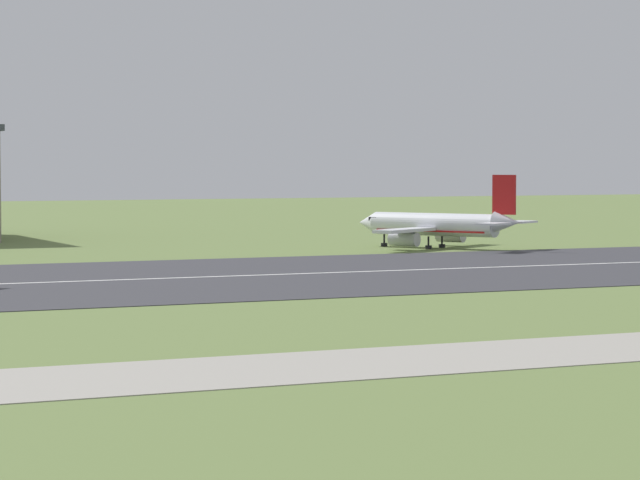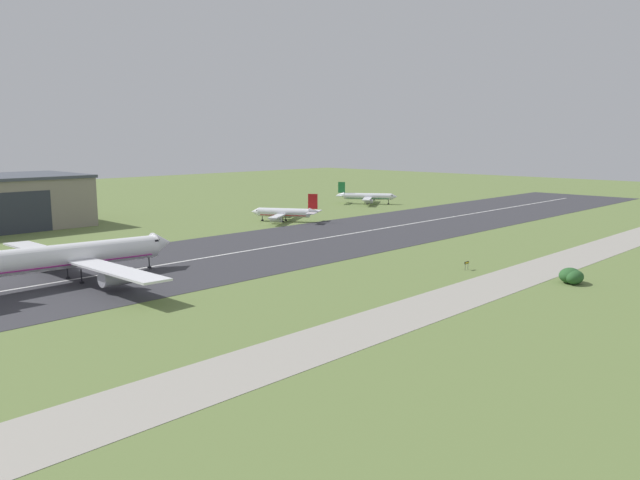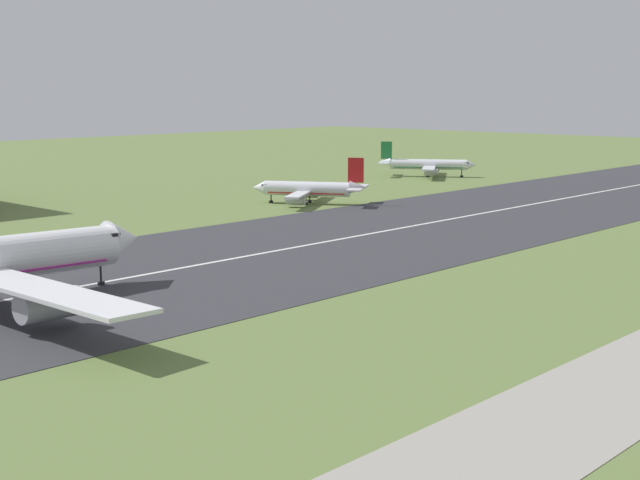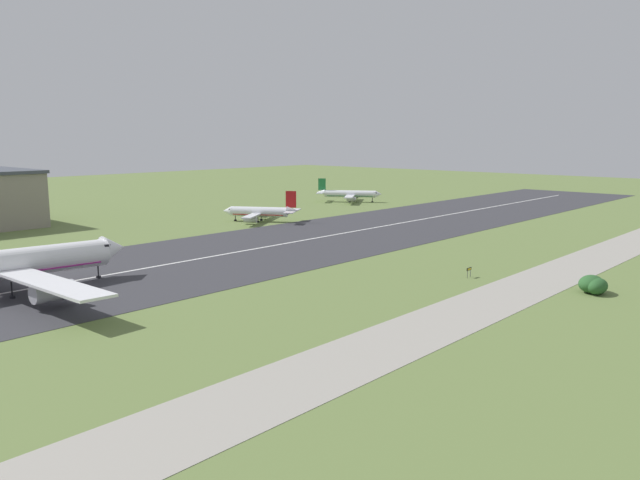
% 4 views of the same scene
% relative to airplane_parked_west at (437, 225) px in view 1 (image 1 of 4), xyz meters
% --- Properties ---
extents(ground_plane, '(661.11, 661.11, 0.00)m').
position_rel_airplane_parked_west_xyz_m(ground_plane, '(-46.10, -80.53, -2.89)').
color(ground_plane, olive).
extents(runway_strip, '(421.11, 49.56, 0.06)m').
position_rel_airplane_parked_west_xyz_m(runway_strip, '(-46.10, -33.00, -2.86)').
color(runway_strip, '#333338').
rests_on(runway_strip, ground_plane).
extents(runway_centreline, '(379.00, 0.70, 0.01)m').
position_rel_airplane_parked_west_xyz_m(runway_centreline, '(-46.10, -33.00, -2.82)').
color(runway_centreline, silver).
rests_on(runway_centreline, runway_strip).
extents(taxiway_road, '(315.84, 11.38, 0.05)m').
position_rel_airplane_parked_west_xyz_m(taxiway_road, '(-46.10, -93.55, -2.86)').
color(taxiway_road, gray).
rests_on(taxiway_road, ground_plane).
extents(airplane_parked_west, '(22.08, 23.14, 9.29)m').
position_rel_airplane_parked_west_xyz_m(airplane_parked_west, '(0.00, 0.00, 0.00)').
color(airplane_parked_west, silver).
rests_on(airplane_parked_west, ground_plane).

